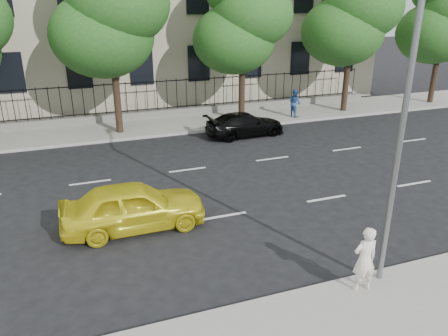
# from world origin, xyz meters

# --- Properties ---
(ground) EXTENTS (120.00, 120.00, 0.00)m
(ground) POSITION_xyz_m (0.00, 0.00, 0.00)
(ground) COLOR black
(ground) RESTS_ON ground
(far_sidewalk) EXTENTS (60.00, 4.00, 0.15)m
(far_sidewalk) POSITION_xyz_m (0.00, 14.00, 0.07)
(far_sidewalk) COLOR gray
(far_sidewalk) RESTS_ON ground
(lane_markings) EXTENTS (49.60, 4.62, 0.01)m
(lane_markings) POSITION_xyz_m (0.00, 4.75, 0.01)
(lane_markings) COLOR silver
(lane_markings) RESTS_ON ground
(iron_fence) EXTENTS (30.00, 0.50, 2.20)m
(iron_fence) POSITION_xyz_m (0.00, 15.70, 0.65)
(iron_fence) COLOR slate
(iron_fence) RESTS_ON far_sidewalk
(street_light) EXTENTS (0.25, 3.32, 8.05)m
(street_light) POSITION_xyz_m (2.50, -1.77, 5.15)
(street_light) COLOR slate
(street_light) RESTS_ON near_sidewalk
(tree_c) EXTENTS (5.89, 5.50, 9.80)m
(tree_c) POSITION_xyz_m (-1.96, 13.36, 6.41)
(tree_c) COLOR #382619
(tree_c) RESTS_ON far_sidewalk
(tree_d) EXTENTS (5.34, 4.94, 8.84)m
(tree_d) POSITION_xyz_m (5.04, 13.36, 5.84)
(tree_d) COLOR #382619
(tree_d) RESTS_ON far_sidewalk
(tree_e) EXTENTS (5.71, 5.31, 9.46)m
(tree_e) POSITION_xyz_m (12.04, 13.36, 6.20)
(tree_e) COLOR #382619
(tree_e) RESTS_ON far_sidewalk
(tree_f) EXTENTS (5.52, 5.12, 9.01)m
(tree_f) POSITION_xyz_m (19.04, 13.36, 5.88)
(tree_f) COLOR #382619
(tree_f) RESTS_ON far_sidewalk
(yellow_taxi) EXTENTS (4.47, 1.80, 1.52)m
(yellow_taxi) POSITION_xyz_m (-2.92, 2.73, 0.76)
(yellow_taxi) COLOR yellow
(yellow_taxi) RESTS_ON ground
(black_sedan) EXTENTS (4.36, 2.01, 1.24)m
(black_sedan) POSITION_xyz_m (4.20, 10.73, 0.62)
(black_sedan) COLOR black
(black_sedan) RESTS_ON ground
(woman_near) EXTENTS (0.65, 0.45, 1.71)m
(woman_near) POSITION_xyz_m (1.77, -2.54, 1.00)
(woman_near) COLOR white
(woman_near) RESTS_ON near_sidewalk
(pedestrian_far) EXTENTS (0.78, 0.91, 1.65)m
(pedestrian_far) POSITION_xyz_m (8.33, 12.94, 0.97)
(pedestrian_far) COLOR #29508C
(pedestrian_far) RESTS_ON far_sidewalk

